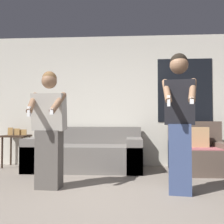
{
  "coord_description": "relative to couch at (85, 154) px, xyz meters",
  "views": [
    {
      "loc": [
        0.12,
        -2.64,
        0.92
      ],
      "look_at": [
        -0.1,
        0.84,
        1.04
      ],
      "focal_mm": 42.0,
      "sensor_mm": 36.0,
      "label": 1
    }
  ],
  "objects": [
    {
      "name": "couch",
      "position": [
        0.0,
        0.0,
        0.0
      ],
      "size": [
        2.14,
        0.95,
        0.8
      ],
      "color": "slate",
      "rests_on": "ground_plane"
    },
    {
      "name": "person_right",
      "position": [
        1.47,
        -1.57,
        0.65
      ],
      "size": [
        0.44,
        0.53,
        1.79
      ],
      "color": "#384770",
      "rests_on": "ground_plane"
    },
    {
      "name": "ground_plane",
      "position": [
        0.71,
        -2.31,
        -0.29
      ],
      "size": [
        14.0,
        14.0,
        0.0
      ],
      "primitive_type": "plane",
      "color": "slate"
    },
    {
      "name": "person_left",
      "position": [
        -0.27,
        -1.41,
        0.51
      ],
      "size": [
        0.5,
        0.5,
        1.61
      ],
      "color": "#56514C",
      "rests_on": "ground_plane"
    },
    {
      "name": "side_table",
      "position": [
        -1.44,
        0.22,
        0.25
      ],
      "size": [
        0.48,
        0.46,
        0.79
      ],
      "color": "#332319",
      "rests_on": "ground_plane"
    },
    {
      "name": "wall_back",
      "position": [
        0.73,
        0.51,
        1.06
      ],
      "size": [
        6.65,
        0.07,
        2.7
      ],
      "color": "beige",
      "rests_on": "ground_plane"
    },
    {
      "name": "armchair",
      "position": [
        2.08,
        -0.12,
        0.01
      ],
      "size": [
        0.98,
        0.9,
        0.91
      ],
      "color": "brown",
      "rests_on": "ground_plane"
    }
  ]
}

